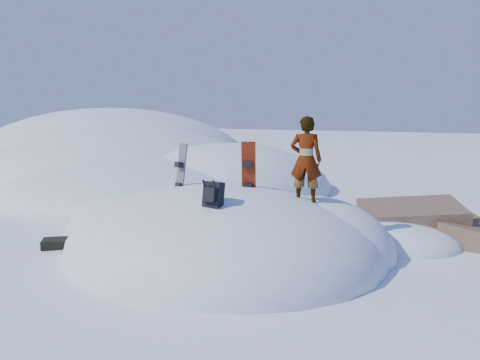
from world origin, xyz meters
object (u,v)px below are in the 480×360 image
at_px(snowboard_red, 248,178).
at_px(person, 306,160).
at_px(backpack, 213,194).
at_px(snowboard_dark, 180,178).

relative_size(snowboard_red, person, 0.90).
relative_size(backpack, person, 0.31).
bearing_deg(person, backpack, 42.21).
distance_m(snowboard_red, snowboard_dark, 1.53).
xyz_separation_m(snowboard_red, person, (1.20, 0.16, 0.43)).
distance_m(snowboard_dark, person, 2.78).
bearing_deg(snowboard_dark, backpack, -12.00).
bearing_deg(backpack, snowboard_red, 89.22).
relative_size(snowboard_red, snowboard_dark, 1.04).
relative_size(snowboard_dark, backpack, 2.78).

